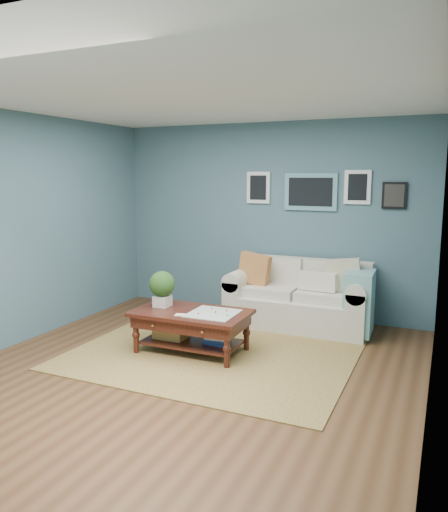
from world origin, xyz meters
The scene contains 4 objects.
room_shell centered at (0.02, 0.06, 1.36)m, with size 5.00×5.02×2.70m.
area_rug centered at (0.01, 0.62, 0.01)m, with size 3.03×2.42×0.01m, color brown.
loveseat centered at (0.68, 2.02, 0.39)m, with size 1.88×0.85×0.97m.
coffee_table centered at (-0.30, 0.58, 0.39)m, with size 1.28×0.76×0.89m.
Camera 1 is at (2.31, -4.19, 1.98)m, focal length 35.00 mm.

